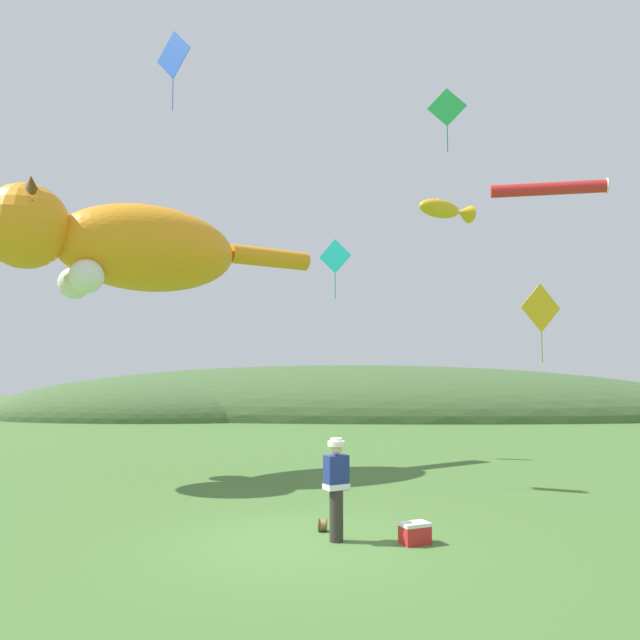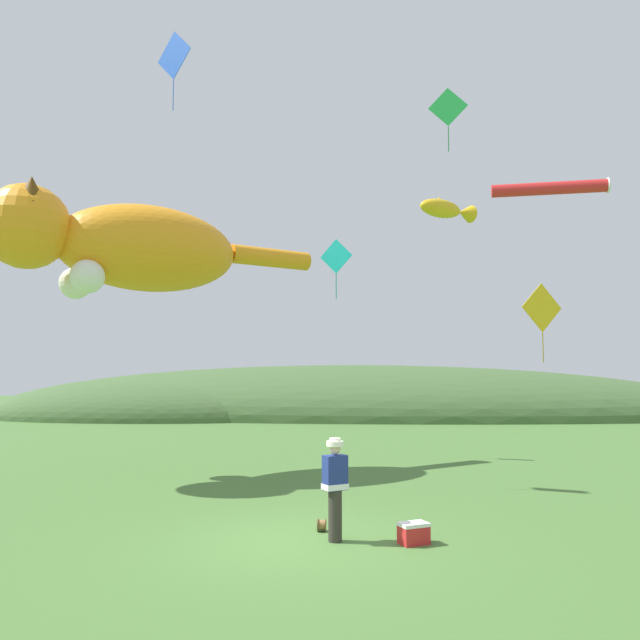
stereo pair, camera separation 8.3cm
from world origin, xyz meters
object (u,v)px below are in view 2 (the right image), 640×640
(kite_spool, at_px, (322,525))
(kite_diamond_gold, at_px, (542,308))
(kite_fish_windsock, at_px, (446,209))
(kite_diamond_teal, at_px, (336,257))
(kite_tube_streamer, at_px, (550,188))
(kite_diamond_blue, at_px, (174,56))
(kite_giant_cat, at_px, (124,247))
(picnic_cooler, at_px, (414,533))
(kite_diamond_green, at_px, (448,107))
(festival_attendant, at_px, (335,486))

(kite_spool, distance_m, kite_diamond_gold, 10.48)
(kite_fish_windsock, bearing_deg, kite_diamond_teal, 177.70)
(kite_tube_streamer, relative_size, kite_diamond_blue, 1.37)
(kite_fish_windsock, height_order, kite_diamond_teal, kite_fish_windsock)
(kite_fish_windsock, distance_m, kite_diamond_gold, 5.21)
(kite_giant_cat, bearing_deg, kite_diamond_teal, 35.56)
(kite_tube_streamer, bearing_deg, picnic_cooler, -123.67)
(kite_spool, height_order, kite_tube_streamer, kite_tube_streamer)
(kite_diamond_gold, bearing_deg, kite_tube_streamer, -91.08)
(kite_giant_cat, distance_m, kite_diamond_gold, 12.46)
(kite_fish_windsock, relative_size, kite_diamond_green, 1.01)
(festival_attendant, distance_m, kite_fish_windsock, 13.39)
(festival_attendant, xyz_separation_m, kite_diamond_teal, (-0.52, 10.66, 6.02))
(kite_tube_streamer, height_order, kite_diamond_gold, kite_tube_streamer)
(kite_tube_streamer, relative_size, kite_diamond_green, 1.41)
(kite_fish_windsock, bearing_deg, kite_diamond_green, -86.69)
(festival_attendant, relative_size, kite_tube_streamer, 0.56)
(picnic_cooler, bearing_deg, kite_diamond_green, 78.51)
(kite_spool, height_order, kite_diamond_teal, kite_diamond_teal)
(kite_diamond_blue, bearing_deg, kite_diamond_teal, 50.63)
(picnic_cooler, xyz_separation_m, kite_diamond_gold, (4.40, 7.88, 4.63))
(kite_fish_windsock, bearing_deg, kite_diamond_gold, -47.85)
(kite_spool, bearing_deg, kite_tube_streamer, 44.26)
(kite_diamond_gold, bearing_deg, kite_diamond_teal, 155.67)
(kite_diamond_blue, bearing_deg, kite_diamond_gold, 12.75)
(kite_giant_cat, relative_size, kite_diamond_green, 3.75)
(picnic_cooler, height_order, kite_diamond_blue, kite_diamond_blue)
(kite_fish_windsock, xyz_separation_m, kite_diamond_teal, (-3.85, 0.15, -1.59))
(kite_diamond_green, distance_m, kite_diamond_blue, 9.29)
(kite_giant_cat, height_order, kite_tube_streamer, kite_tube_streamer)
(kite_spool, xyz_separation_m, kite_tube_streamer, (6.01, 5.86, 7.95))
(kite_giant_cat, bearing_deg, kite_diamond_blue, -29.48)
(kite_diamond_teal, xyz_separation_m, kite_diamond_green, (3.89, -0.82, 4.97))
(kite_giant_cat, relative_size, kite_diamond_teal, 3.94)
(festival_attendant, bearing_deg, kite_diamond_green, 71.14)
(picnic_cooler, bearing_deg, festival_attendant, 177.91)
(kite_spool, relative_size, kite_tube_streamer, 0.07)
(picnic_cooler, height_order, kite_giant_cat, kite_giant_cat)
(kite_tube_streamer, height_order, kite_diamond_blue, kite_diamond_blue)
(kite_fish_windsock, xyz_separation_m, kite_diamond_green, (0.04, -0.66, 3.38))
(kite_giant_cat, bearing_deg, kite_tube_streamer, 0.62)
(kite_tube_streamer, xyz_separation_m, kite_diamond_teal, (-6.25, 4.14, -1.10))
(kite_diamond_green, relative_size, kite_diamond_blue, 0.97)
(kite_spool, height_order, kite_fish_windsock, kite_fish_windsock)
(kite_spool, distance_m, kite_diamond_teal, 12.13)
(kite_diamond_teal, bearing_deg, kite_diamond_green, -11.89)
(kite_diamond_teal, bearing_deg, festival_attendant, -87.20)
(kite_diamond_teal, bearing_deg, kite_giant_cat, -144.44)
(kite_diamond_teal, bearing_deg, kite_fish_windsock, -2.30)
(kite_fish_windsock, distance_m, kite_diamond_blue, 10.12)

